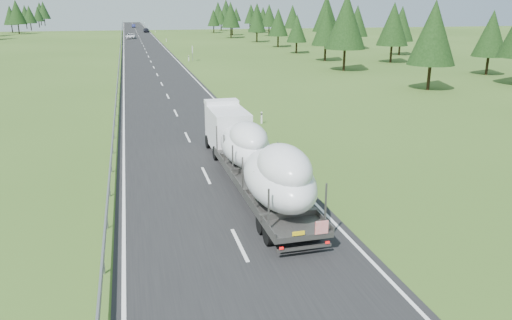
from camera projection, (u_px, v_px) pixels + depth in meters
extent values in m
cube|color=black|center=(146.00, 52.00, 104.65)|extent=(10.00, 400.00, 0.02)
cube|color=slate|center=(120.00, 50.00, 103.23)|extent=(0.08, 400.00, 0.32)
cube|color=silver|center=(262.00, 118.00, 41.24)|extent=(0.12, 0.07, 1.00)
cube|color=black|center=(262.00, 114.00, 41.15)|extent=(0.13, 0.08, 0.12)
cube|color=silver|center=(189.00, 58.00, 87.52)|extent=(0.12, 0.07, 1.00)
cube|color=black|center=(189.00, 56.00, 87.43)|extent=(0.13, 0.08, 0.12)
cube|color=silver|center=(166.00, 40.00, 133.80)|extent=(0.12, 0.07, 1.00)
cube|color=black|center=(166.00, 39.00, 133.71)|extent=(0.13, 0.08, 0.12)
cube|color=silver|center=(155.00, 31.00, 180.08)|extent=(0.12, 0.07, 1.00)
cube|color=black|center=(155.00, 30.00, 179.99)|extent=(0.13, 0.08, 0.12)
cube|color=silver|center=(149.00, 26.00, 226.37)|extent=(0.12, 0.07, 1.00)
cube|color=black|center=(149.00, 25.00, 226.27)|extent=(0.13, 0.08, 0.12)
cube|color=silver|center=(145.00, 22.00, 272.65)|extent=(0.12, 0.07, 1.00)
cube|color=black|center=(145.00, 22.00, 272.55)|extent=(0.13, 0.08, 0.12)
cube|color=silver|center=(142.00, 20.00, 318.93)|extent=(0.12, 0.07, 1.00)
cube|color=black|center=(142.00, 19.00, 318.83)|extent=(0.13, 0.08, 0.12)
cylinder|color=slate|center=(193.00, 55.00, 87.54)|extent=(0.08, 0.08, 2.00)
cube|color=silver|center=(192.00, 50.00, 87.24)|extent=(0.05, 0.90, 1.20)
cylinder|color=black|center=(487.00, 64.00, 69.97)|extent=(0.36, 0.36, 3.02)
cone|color=black|center=(492.00, 33.00, 68.73)|extent=(4.70, 4.70, 6.30)
cylinder|color=black|center=(391.00, 53.00, 84.87)|extent=(0.36, 0.36, 3.41)
cone|color=black|center=(393.00, 24.00, 83.47)|extent=(5.30, 5.30, 7.10)
cylinder|color=black|center=(400.00, 47.00, 97.93)|extent=(0.36, 0.36, 3.19)
cone|color=black|center=(402.00, 24.00, 96.61)|extent=(4.96, 4.96, 6.64)
cylinder|color=black|center=(356.00, 42.00, 111.91)|extent=(0.36, 0.36, 3.24)
cone|color=black|center=(357.00, 21.00, 110.57)|extent=(5.04, 5.04, 6.76)
cylinder|color=black|center=(325.00, 37.00, 121.37)|extent=(0.36, 0.36, 3.91)
cone|color=black|center=(325.00, 14.00, 119.76)|extent=(6.08, 6.08, 8.14)
cylinder|color=black|center=(326.00, 34.00, 135.40)|extent=(0.36, 0.36, 4.10)
cone|color=black|center=(327.00, 12.00, 133.71)|extent=(6.38, 6.38, 8.54)
cylinder|color=black|center=(292.00, 32.00, 150.39)|extent=(0.36, 0.36, 3.28)
cone|color=black|center=(292.00, 17.00, 149.04)|extent=(5.10, 5.10, 6.84)
cylinder|color=black|center=(269.00, 31.00, 159.46)|extent=(0.36, 0.36, 3.37)
cone|color=black|center=(269.00, 15.00, 158.07)|extent=(5.24, 5.24, 7.02)
cylinder|color=black|center=(257.00, 28.00, 176.89)|extent=(0.36, 0.36, 3.50)
cone|color=black|center=(257.00, 14.00, 175.45)|extent=(5.45, 5.45, 7.29)
cylinder|color=black|center=(263.00, 27.00, 190.23)|extent=(0.36, 0.36, 3.03)
cone|color=black|center=(263.00, 15.00, 188.98)|extent=(4.72, 4.72, 6.32)
cylinder|color=black|center=(250.00, 26.00, 199.11)|extent=(0.36, 0.36, 2.88)
cone|color=black|center=(250.00, 16.00, 197.93)|extent=(4.48, 4.48, 6.01)
cylinder|color=black|center=(251.00, 24.00, 214.70)|extent=(0.36, 0.36, 3.44)
cone|color=black|center=(251.00, 12.00, 213.28)|extent=(5.34, 5.34, 7.16)
cylinder|color=black|center=(236.00, 23.00, 228.71)|extent=(0.36, 0.36, 2.91)
cone|color=black|center=(236.00, 14.00, 227.51)|extent=(4.53, 4.53, 6.06)
cylinder|color=black|center=(218.00, 22.00, 239.18)|extent=(0.36, 0.36, 3.81)
cone|color=black|center=(218.00, 10.00, 237.61)|extent=(5.93, 5.93, 7.94)
cylinder|color=black|center=(225.00, 21.00, 255.94)|extent=(0.36, 0.36, 3.48)
cone|color=black|center=(225.00, 11.00, 254.50)|extent=(5.42, 5.42, 7.26)
cylinder|color=black|center=(226.00, 20.00, 264.99)|extent=(0.36, 0.36, 4.28)
cone|color=black|center=(226.00, 8.00, 263.23)|extent=(6.66, 6.66, 8.92)
cylinder|color=black|center=(429.00, 75.00, 57.33)|extent=(0.36, 0.36, 3.43)
cone|color=black|center=(433.00, 32.00, 55.92)|extent=(5.34, 5.34, 7.15)
cylinder|color=black|center=(344.00, 58.00, 74.17)|extent=(0.36, 0.36, 3.82)
cone|color=black|center=(346.00, 21.00, 72.60)|extent=(5.94, 5.94, 7.96)
cylinder|color=black|center=(325.00, 52.00, 87.60)|extent=(0.36, 0.36, 3.18)
cone|color=black|center=(326.00, 26.00, 86.29)|extent=(4.94, 4.94, 6.62)
cylinder|color=black|center=(296.00, 47.00, 101.57)|extent=(0.36, 0.36, 2.63)
cone|color=black|center=(297.00, 28.00, 100.48)|extent=(4.09, 4.09, 5.48)
cylinder|color=black|center=(278.00, 41.00, 116.84)|extent=(0.36, 0.36, 3.00)
cone|color=black|center=(278.00, 22.00, 115.60)|extent=(4.67, 4.67, 6.26)
cylinder|color=black|center=(257.00, 36.00, 132.67)|extent=(0.36, 0.36, 3.09)
cone|color=black|center=(257.00, 19.00, 131.40)|extent=(4.80, 4.80, 6.43)
cylinder|color=black|center=(231.00, 32.00, 149.31)|extent=(0.36, 0.36, 3.57)
cone|color=black|center=(231.00, 15.00, 147.84)|extent=(5.55, 5.55, 7.44)
cylinder|color=black|center=(232.00, 30.00, 163.46)|extent=(0.36, 0.36, 3.15)
cone|color=black|center=(232.00, 16.00, 162.16)|extent=(4.89, 4.89, 6.56)
cylinder|color=black|center=(214.00, 29.00, 177.60)|extent=(0.36, 0.36, 2.77)
cone|color=black|center=(213.00, 18.00, 176.45)|extent=(4.30, 4.30, 5.76)
cylinder|color=black|center=(221.00, 27.00, 191.70)|extent=(0.36, 0.36, 2.79)
cone|color=black|center=(221.00, 17.00, 190.55)|extent=(4.34, 4.34, 5.81)
cylinder|color=black|center=(19.00, 28.00, 169.83)|extent=(0.36, 0.36, 3.86)
cone|color=black|center=(16.00, 12.00, 168.24)|extent=(6.00, 6.00, 8.03)
cylinder|color=black|center=(12.00, 28.00, 178.47)|extent=(0.36, 0.36, 3.21)
cone|color=black|center=(10.00, 15.00, 177.14)|extent=(5.00, 5.00, 6.70)
cylinder|color=black|center=(31.00, 26.00, 194.00)|extent=(0.36, 0.36, 3.21)
cone|color=black|center=(29.00, 14.00, 192.67)|extent=(5.00, 5.00, 6.70)
cylinder|color=black|center=(27.00, 25.00, 207.65)|extent=(0.36, 0.36, 3.28)
cone|color=black|center=(25.00, 13.00, 206.30)|extent=(5.11, 5.11, 6.84)
cylinder|color=black|center=(39.00, 24.00, 220.41)|extent=(0.36, 0.36, 3.08)
cone|color=black|center=(38.00, 14.00, 219.14)|extent=(4.78, 4.78, 6.41)
cylinder|color=black|center=(45.00, 22.00, 235.51)|extent=(0.36, 0.36, 3.85)
cone|color=black|center=(43.00, 10.00, 233.93)|extent=(5.99, 5.99, 8.02)
cylinder|color=black|center=(41.00, 21.00, 243.46)|extent=(0.36, 0.36, 3.75)
cone|color=black|center=(40.00, 10.00, 241.91)|extent=(5.83, 5.83, 7.81)
cube|color=white|center=(228.00, 128.00, 32.61)|extent=(2.31, 4.53, 2.52)
cube|color=black|center=(221.00, 114.00, 34.60)|extent=(2.07, 0.10, 1.26)
cube|color=white|center=(222.00, 102.00, 34.03)|extent=(2.26, 1.11, 0.27)
cube|color=#54524F|center=(231.00, 150.00, 32.14)|extent=(2.28, 2.73, 0.22)
cylinder|color=black|center=(209.00, 142.00, 34.24)|extent=(0.33, 0.90, 0.90)
cylinder|color=black|center=(238.00, 140.00, 34.72)|extent=(0.33, 0.90, 0.90)
cylinder|color=black|center=(216.00, 153.00, 31.57)|extent=(0.33, 0.90, 0.90)
cylinder|color=black|center=(248.00, 151.00, 32.06)|extent=(0.33, 0.90, 0.90)
cube|color=#54524F|center=(261.00, 184.00, 24.97)|extent=(2.60, 12.62, 0.23)
cube|color=#54524F|center=(238.00, 182.00, 24.62)|extent=(0.23, 12.58, 0.22)
cube|color=#54524F|center=(284.00, 178.00, 25.18)|extent=(0.23, 12.58, 0.22)
cube|color=#54524F|center=(267.00, 209.00, 19.41)|extent=(0.06, 0.06, 1.71)
cube|color=#54524F|center=(324.00, 204.00, 19.97)|extent=(0.06, 0.06, 1.71)
cube|color=#54524F|center=(253.00, 190.00, 21.40)|extent=(0.06, 0.06, 1.71)
cube|color=#54524F|center=(306.00, 186.00, 21.96)|extent=(0.06, 0.06, 1.71)
cube|color=#54524F|center=(242.00, 175.00, 23.40)|extent=(0.06, 0.06, 1.71)
cube|color=#54524F|center=(291.00, 171.00, 23.96)|extent=(0.06, 0.06, 1.71)
cube|color=#54524F|center=(233.00, 161.00, 25.40)|extent=(0.06, 0.06, 1.71)
cube|color=#54524F|center=(278.00, 158.00, 25.96)|extent=(0.06, 0.06, 1.71)
cube|color=#54524F|center=(225.00, 150.00, 27.39)|extent=(0.06, 0.06, 1.71)
cube|color=#54524F|center=(267.00, 147.00, 27.95)|extent=(0.06, 0.06, 1.71)
cube|color=#54524F|center=(218.00, 140.00, 29.39)|extent=(0.06, 0.06, 1.71)
cube|color=#54524F|center=(257.00, 138.00, 29.95)|extent=(0.06, 0.06, 1.71)
cylinder|color=black|center=(268.00, 234.00, 20.35)|extent=(0.37, 0.90, 0.90)
cylinder|color=black|center=(313.00, 229.00, 20.82)|extent=(0.37, 0.90, 0.90)
cylinder|color=black|center=(261.00, 224.00, 21.35)|extent=(0.37, 0.90, 0.90)
cylinder|color=black|center=(305.00, 219.00, 21.82)|extent=(0.37, 0.90, 0.90)
cube|color=#54524F|center=(302.00, 248.00, 19.31)|extent=(2.25, 0.14, 0.11)
cube|color=red|center=(320.00, 228.00, 19.17)|extent=(0.54, 0.04, 0.54)
cube|color=yellow|center=(296.00, 234.00, 18.99)|extent=(0.49, 0.04, 0.16)
cube|color=red|center=(279.00, 248.00, 18.99)|extent=(0.16, 0.06, 0.09)
cube|color=red|center=(325.00, 243.00, 19.43)|extent=(0.16, 0.06, 0.09)
ellipsoid|color=white|center=(278.00, 179.00, 21.93)|extent=(2.93, 6.19, 2.29)
ellipsoid|color=white|center=(283.00, 167.00, 20.98)|extent=(2.22, 3.92, 1.83)
ellipsoid|color=white|center=(246.00, 146.00, 27.63)|extent=(2.64, 6.01, 1.99)
ellipsoid|color=white|center=(249.00, 137.00, 26.73)|extent=(2.00, 3.81, 1.59)
imported|color=silver|center=(131.00, 36.00, 146.47)|extent=(2.98, 5.85, 1.58)
imported|color=black|center=(146.00, 30.00, 180.24)|extent=(2.20, 4.84, 1.61)
imported|color=navy|center=(134.00, 26.00, 220.35)|extent=(1.57, 4.48, 1.47)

